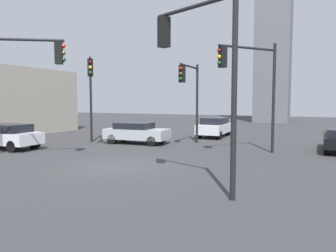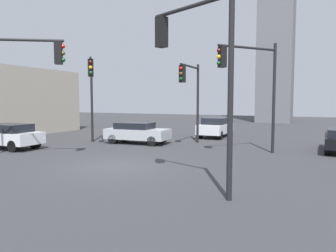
{
  "view_description": "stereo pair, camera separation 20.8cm",
  "coord_description": "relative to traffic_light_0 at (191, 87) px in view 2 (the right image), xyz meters",
  "views": [
    {
      "loc": [
        7.58,
        -11.11,
        2.78
      ],
      "look_at": [
        0.17,
        4.71,
        1.4
      ],
      "focal_mm": 33.7,
      "sensor_mm": 36.0,
      "label": 1
    },
    {
      "loc": [
        7.76,
        -11.02,
        2.78
      ],
      "look_at": [
        0.17,
        4.71,
        1.4
      ],
      "focal_mm": 33.7,
      "sensor_mm": 36.0,
      "label": 2
    }
  ],
  "objects": [
    {
      "name": "ground_plane",
      "position": [
        -0.44,
        -7.38,
        -3.66
      ],
      "size": [
        99.43,
        99.43,
        0.0
      ],
      "primitive_type": "plane",
      "color": "#38383A"
    },
    {
      "name": "traffic_light_0",
      "position": [
        0.0,
        0.0,
        0.0
      ],
      "size": [
        0.32,
        3.08,
        5.19
      ],
      "rotation": [
        0.0,
        0.0,
        -1.56
      ],
      "color": "black",
      "rests_on": "ground_plane"
    },
    {
      "name": "traffic_light_1",
      "position": [
        -5.18,
        -8.7,
        0.47
      ],
      "size": [
        3.76,
        2.46,
        5.76
      ],
      "rotation": [
        0.0,
        0.0,
        0.56
      ],
      "color": "black",
      "rests_on": "ground_plane"
    },
    {
      "name": "traffic_light_2",
      "position": [
        4.09,
        -2.07,
        0.41
      ],
      "size": [
        2.41,
        2.89,
        5.8
      ],
      "rotation": [
        0.0,
        0.0,
        -2.26
      ],
      "color": "black",
      "rests_on": "ground_plane"
    },
    {
      "name": "traffic_light_3",
      "position": [
        3.84,
        -9.35,
        0.49
      ],
      "size": [
        3.02,
        1.33,
        5.86
      ],
      "rotation": [
        0.0,
        0.0,
        2.77
      ],
      "color": "black",
      "rests_on": "ground_plane"
    },
    {
      "name": "traffic_light_4",
      "position": [
        -5.66,
        -2.58,
        0.24
      ],
      "size": [
        2.33,
        2.84,
        5.42
      ],
      "rotation": [
        0.0,
        0.0,
        -0.89
      ],
      "color": "black",
      "rests_on": "ground_plane"
    },
    {
      "name": "car_1",
      "position": [
        -9.08,
        -6.02,
        -2.9
      ],
      "size": [
        4.24,
        2.03,
        1.45
      ],
      "rotation": [
        0.0,
        0.0,
        3.19
      ],
      "color": "silver",
      "rests_on": "ground_plane"
    },
    {
      "name": "car_3",
      "position": [
        -3.46,
        -0.76,
        -2.93
      ],
      "size": [
        4.25,
        2.13,
        1.38
      ],
      "rotation": [
        0.0,
        0.0,
        0.07
      ],
      "color": "#ADB2B7",
      "rests_on": "ground_plane"
    },
    {
      "name": "car_4",
      "position": [
        0.03,
        5.17,
        -2.88
      ],
      "size": [
        1.96,
        4.33,
        1.49
      ],
      "rotation": [
        0.0,
        0.0,
        -1.55
      ],
      "color": "silver",
      "rests_on": "ground_plane"
    }
  ]
}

